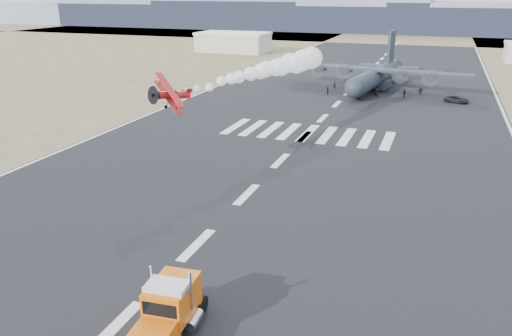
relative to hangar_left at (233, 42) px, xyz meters
The scene contains 21 objects.
ground 154.08m from the hangar_left, 70.27° to the right, with size 500.00×500.00×0.00m, color black.
scrub_far 99.70m from the hangar_left, 58.54° to the left, with size 500.00×80.00×0.00m, color brown.
runway_markings 99.70m from the hangar_left, 58.54° to the right, with size 60.00×260.00×0.01m, color silver, non-canonical shape.
ridge_seg_a 183.53m from the hangar_left, 141.19° to the left, with size 150.00×50.00×13.00m, color gray.
ridge_seg_b 139.02m from the hangar_left, 124.15° to the left, with size 150.00×50.00×15.00m, color gray.
ridge_seg_c 115.84m from the hangar_left, 96.45° to the left, with size 150.00×50.00×17.00m, color gray.
ridge_seg_d 126.25m from the hangar_left, 65.67° to the left, with size 150.00×50.00×13.00m, color gray.
hangar_left is the anchor object (origin of this frame).
semi_truck 154.52m from the hangar_left, 68.86° to the right, with size 3.38×8.36×3.70m.
aerobatic_biplane 125.26m from the hangar_left, 70.59° to the right, with size 4.89×5.37×4.44m.
smoke_trail 103.47m from the hangar_left, 62.40° to the right, with size 9.37×32.67×3.64m.
transport_aircraft 78.75m from the hangar_left, 43.77° to the right, with size 40.73×33.41×11.76m.
support_vehicle 97.48m from the hangar_left, 40.89° to the right, with size 2.13×4.61×1.28m, color black.
crew_a 75.55m from the hangar_left, 50.13° to the right, with size 0.62×0.51×1.71m, color black.
crew_b 80.65m from the hangar_left, 53.21° to the right, with size 0.77×0.48×1.59m, color black.
crew_c 86.67m from the hangar_left, 47.58° to the right, with size 1.19×0.55×1.84m, color black.
crew_d 89.01m from the hangar_left, 44.33° to the right, with size 1.08×0.56×1.85m, color black.
crew_e 79.37m from the hangar_left, 46.49° to the right, with size 0.79×0.48×1.61m, color black.
crew_f 88.90m from the hangar_left, 41.45° to the right, with size 1.53×0.49×1.65m, color black.
crew_g 85.16m from the hangar_left, 47.09° to the right, with size 0.69×0.57×1.89m, color black.
crew_h 84.49m from the hangar_left, 46.56° to the right, with size 0.91×0.56×1.87m, color black.
Camera 1 is at (18.04, -22.16, 20.76)m, focal length 35.00 mm.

